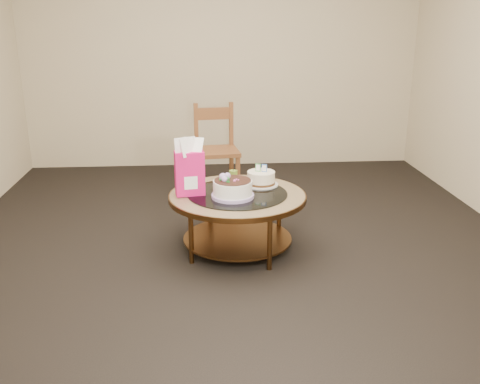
{
  "coord_description": "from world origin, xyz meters",
  "views": [
    {
      "loc": [
        -0.26,
        -3.74,
        1.71
      ],
      "look_at": [
        0.02,
        0.02,
        0.46
      ],
      "focal_mm": 40.0,
      "sensor_mm": 36.0,
      "label": 1
    }
  ],
  "objects": [
    {
      "name": "ground",
      "position": [
        0.0,
        0.0,
        0.0
      ],
      "size": [
        5.0,
        5.0,
        0.0
      ],
      "primitive_type": "plane",
      "color": "black",
      "rests_on": "ground"
    },
    {
      "name": "room_walls",
      "position": [
        0.0,
        0.0,
        1.54
      ],
      "size": [
        4.52,
        5.02,
        2.61
      ],
      "color": "#C1B092",
      "rests_on": "ground"
    },
    {
      "name": "coffee_table",
      "position": [
        0.0,
        -0.0,
        0.38
      ],
      "size": [
        1.02,
        1.02,
        0.46
      ],
      "color": "#513117",
      "rests_on": "ground"
    },
    {
      "name": "decorated_cake",
      "position": [
        -0.04,
        -0.09,
        0.52
      ],
      "size": [
        0.31,
        0.31,
        0.18
      ],
      "rotation": [
        0.0,
        0.0,
        0.33
      ],
      "color": "#AA90CC",
      "rests_on": "coffee_table"
    },
    {
      "name": "cream_cake",
      "position": [
        0.2,
        0.19,
        0.51
      ],
      "size": [
        0.27,
        0.27,
        0.17
      ],
      "rotation": [
        0.0,
        0.0,
        -0.36
      ],
      "color": "silver",
      "rests_on": "coffee_table"
    },
    {
      "name": "gift_bag",
      "position": [
        -0.35,
        0.0,
        0.66
      ],
      "size": [
        0.22,
        0.18,
        0.42
      ],
      "rotation": [
        0.0,
        0.0,
        0.14
      ],
      "color": "#EA167E",
      "rests_on": "coffee_table"
    },
    {
      "name": "pillar_candle",
      "position": [
        -0.01,
        0.3,
        0.49
      ],
      "size": [
        0.14,
        0.14,
        0.1
      ],
      "rotation": [
        0.0,
        0.0,
        -0.35
      ],
      "color": "#D0C455",
      "rests_on": "coffee_table"
    },
    {
      "name": "dining_chair",
      "position": [
        -0.11,
        1.39,
        0.45
      ],
      "size": [
        0.46,
        0.46,
        0.89
      ],
      "rotation": [
        0.0,
        0.0,
        0.12
      ],
      "color": "brown",
      "rests_on": "ground"
    }
  ]
}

